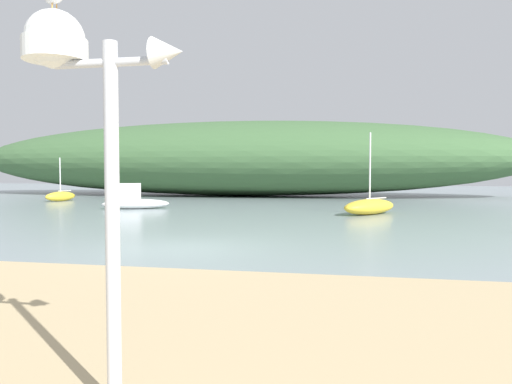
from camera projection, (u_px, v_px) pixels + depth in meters
ground_plane at (183, 249)px, 13.38m from camera, size 120.00×120.00×0.00m
distant_hill at (237, 159)px, 42.15m from camera, size 50.15×12.60×6.49m
mast_structure at (75, 80)px, 3.93m from camera, size 1.37×0.52×3.32m
sailboat_west_reach at (61, 196)px, 34.22m from camera, size 1.58×2.56×3.12m
sailboat_by_sandbar at (370, 206)px, 23.86m from camera, size 3.28×3.71×4.08m
motorboat_off_point at (134, 200)px, 27.35m from camera, size 3.90×2.55×1.46m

